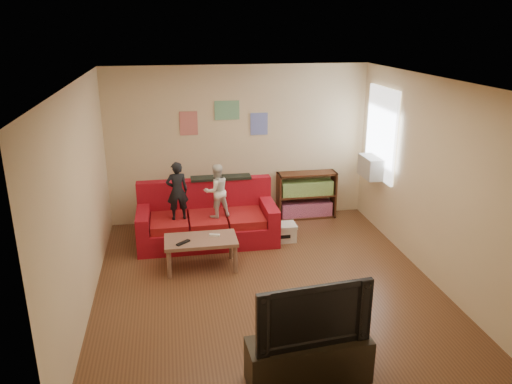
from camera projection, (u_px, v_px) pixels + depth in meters
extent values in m
cube|color=brown|center=(266.00, 285.00, 6.74)|extent=(4.50, 5.00, 0.01)
cube|color=white|center=(268.00, 81.00, 5.86)|extent=(4.50, 5.00, 0.01)
cube|color=beige|center=(239.00, 144.00, 8.63)|extent=(4.50, 0.01, 2.70)
cube|color=beige|center=(328.00, 288.00, 3.96)|extent=(4.50, 0.01, 2.70)
cube|color=beige|center=(81.00, 200.00, 5.93)|extent=(0.01, 5.00, 2.70)
cube|color=beige|center=(432.00, 180.00, 6.67)|extent=(0.01, 5.00, 2.70)
cube|color=#A30F1D|center=(208.00, 232.00, 8.01)|extent=(2.19, 0.98, 0.33)
cube|color=#A30F1D|center=(205.00, 197.00, 8.23)|extent=(2.19, 0.20, 0.60)
cube|color=#A30F1D|center=(143.00, 218.00, 7.75)|extent=(0.20, 0.98, 0.27)
cube|color=#A30F1D|center=(269.00, 210.00, 8.08)|extent=(0.20, 0.98, 0.27)
cube|color=maroon|center=(169.00, 223.00, 7.77)|extent=(0.57, 0.74, 0.13)
cube|color=maroon|center=(208.00, 220.00, 7.86)|extent=(0.57, 0.74, 0.13)
cube|color=maroon|center=(245.00, 218.00, 7.96)|extent=(0.57, 0.74, 0.13)
cube|color=black|center=(221.00, 178.00, 8.17)|extent=(0.98, 0.24, 0.04)
imported|color=black|center=(177.00, 191.00, 7.60)|extent=(0.36, 0.26, 0.92)
imported|color=silver|center=(217.00, 191.00, 7.71)|extent=(0.49, 0.43, 0.85)
cube|color=#8A634F|center=(201.00, 240.00, 7.05)|extent=(1.02, 0.56, 0.05)
cylinder|color=#8A634F|center=(169.00, 265.00, 6.83)|extent=(0.06, 0.06, 0.41)
cylinder|color=#8A634F|center=(235.00, 260.00, 6.98)|extent=(0.06, 0.06, 0.41)
cylinder|color=#8A634F|center=(169.00, 251.00, 7.26)|extent=(0.06, 0.06, 0.41)
cylinder|color=#8A634F|center=(231.00, 246.00, 7.41)|extent=(0.06, 0.06, 0.41)
cube|color=black|center=(183.00, 243.00, 6.88)|extent=(0.20, 0.18, 0.02)
cube|color=white|center=(214.00, 235.00, 7.11)|extent=(0.16, 0.09, 0.03)
cube|color=#4A2714|center=(279.00, 197.00, 8.85)|extent=(0.03, 0.31, 0.84)
cube|color=#4A2714|center=(333.00, 193.00, 9.02)|extent=(0.03, 0.31, 0.84)
cube|color=#4A2714|center=(306.00, 216.00, 9.07)|extent=(1.05, 0.31, 0.03)
cube|color=#4A2714|center=(307.00, 174.00, 8.81)|extent=(1.05, 0.31, 0.03)
cube|color=#4A2714|center=(306.00, 195.00, 8.94)|extent=(0.98, 0.31, 0.03)
cube|color=#8C3F62|center=(306.00, 209.00, 9.02)|extent=(0.92, 0.26, 0.25)
cube|color=olive|center=(307.00, 188.00, 8.89)|extent=(0.92, 0.26, 0.25)
cube|color=white|center=(381.00, 133.00, 8.11)|extent=(0.04, 1.08, 1.48)
cube|color=#B7B2A3|center=(372.00, 167.00, 8.27)|extent=(0.28, 0.55, 0.35)
cube|color=#D87266|center=(189.00, 123.00, 8.35)|extent=(0.30, 0.01, 0.40)
cube|color=#72B27F|center=(227.00, 110.00, 8.39)|extent=(0.42, 0.01, 0.32)
cube|color=#727FCC|center=(259.00, 124.00, 8.56)|extent=(0.30, 0.01, 0.38)
cube|color=white|center=(283.00, 234.00, 8.05)|extent=(0.39, 0.29, 0.23)
cube|color=white|center=(283.00, 226.00, 8.01)|extent=(0.41, 0.31, 0.05)
cube|color=black|center=(285.00, 237.00, 7.91)|extent=(0.18, 0.00, 0.06)
cube|color=black|center=(308.00, 360.00, 4.87)|extent=(1.23, 0.46, 0.45)
imported|color=black|center=(310.00, 311.00, 4.69)|extent=(1.14, 0.26, 0.65)
sphere|color=silver|center=(262.00, 237.00, 8.10)|extent=(0.13, 0.13, 0.11)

